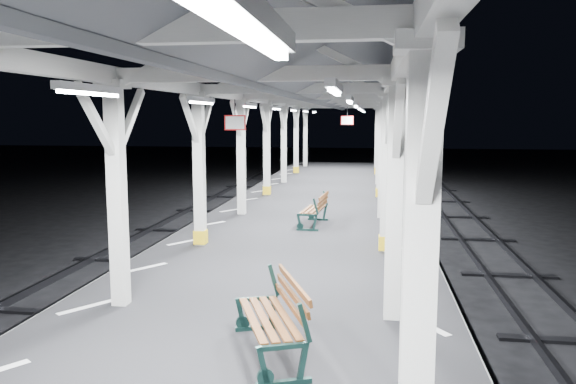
# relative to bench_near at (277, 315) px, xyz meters

# --- Properties ---
(ground) EXTENTS (120.00, 120.00, 0.00)m
(ground) POSITION_rel_bench_near_xyz_m (-0.61, 3.42, -1.48)
(ground) COLOR black
(ground) RESTS_ON ground
(platform) EXTENTS (6.00, 50.00, 1.00)m
(platform) POSITION_rel_bench_near_xyz_m (-0.61, 3.42, -0.98)
(platform) COLOR black
(platform) RESTS_ON ground
(hazard_stripes_left) EXTENTS (1.00, 48.00, 0.01)m
(hazard_stripes_left) POSITION_rel_bench_near_xyz_m (-3.06, 3.42, -0.47)
(hazard_stripes_left) COLOR silver
(hazard_stripes_left) RESTS_ON platform
(hazard_stripes_right) EXTENTS (1.00, 48.00, 0.01)m
(hazard_stripes_right) POSITION_rel_bench_near_xyz_m (1.84, 3.42, -0.47)
(hazard_stripes_right) COLOR silver
(hazard_stripes_right) RESTS_ON platform
(track_left) EXTENTS (2.20, 60.00, 0.16)m
(track_left) POSITION_rel_bench_near_xyz_m (-5.61, 3.42, -1.40)
(track_left) COLOR #2D2D33
(track_left) RESTS_ON ground
(track_right) EXTENTS (2.20, 60.00, 0.16)m
(track_right) POSITION_rel_bench_near_xyz_m (4.39, 3.42, -1.40)
(track_right) COLOR #2D2D33
(track_right) RESTS_ON ground
(canopy) EXTENTS (5.40, 49.00, 4.65)m
(canopy) POSITION_rel_bench_near_xyz_m (-0.61, 3.40, 3.08)
(canopy) COLOR silver
(canopy) RESTS_ON platform
(bench_near) EXTENTS (1.16, 1.76, 0.90)m
(bench_near) POSITION_rel_bench_near_xyz_m (0.00, 0.00, 0.00)
(bench_near) COLOR #122D2A
(bench_near) RESTS_ON platform
(bench_mid) EXTENTS (0.70, 1.58, 0.83)m
(bench_mid) POSITION_rel_bench_near_xyz_m (-0.30, 8.00, -0.03)
(bench_mid) COLOR #122D2A
(bench_mid) RESTS_ON platform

